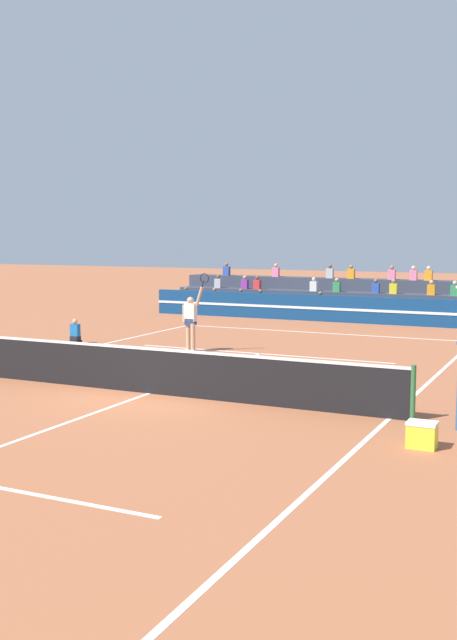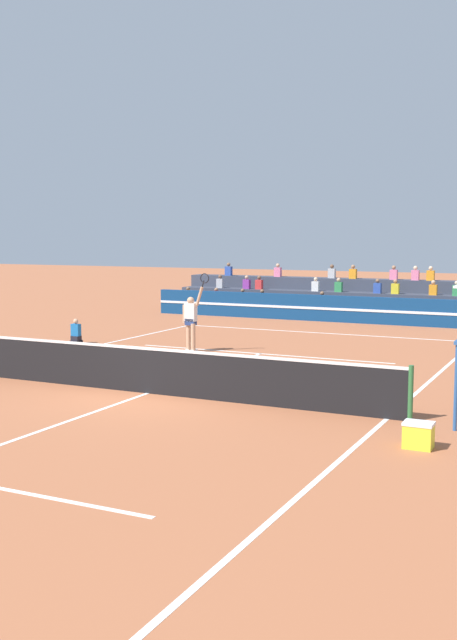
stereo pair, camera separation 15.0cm
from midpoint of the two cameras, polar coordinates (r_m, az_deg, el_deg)
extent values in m
plane|color=#AD603D|center=(17.20, -5.93, -5.58)|extent=(120.00, 120.00, 0.00)
cube|color=white|center=(27.87, 7.11, -0.98)|extent=(11.00, 0.10, 0.01)
cube|color=white|center=(15.10, 12.25, -7.37)|extent=(0.10, 23.80, 0.01)
cube|color=white|center=(22.81, 2.64, -2.57)|extent=(8.25, 0.10, 0.01)
cube|color=white|center=(17.20, -5.93, -5.56)|extent=(0.10, 12.85, 0.01)
cylinder|color=#2D6B38|center=(14.88, 13.99, -5.46)|extent=(0.10, 0.10, 1.10)
cube|color=black|center=(17.10, -5.94, -3.94)|extent=(11.90, 0.02, 1.00)
cube|color=white|center=(17.02, -5.96, -2.18)|extent=(11.90, 0.04, 0.06)
cube|color=navy|center=(31.32, 9.32, 0.80)|extent=(18.00, 0.24, 1.10)
cube|color=white|center=(31.19, 9.25, 0.78)|extent=(18.00, 0.02, 0.10)
cube|color=#383D4C|center=(32.56, 9.96, 0.51)|extent=(17.87, 0.95, 0.55)
cube|color=#2D4CA5|center=(34.23, 1.21, 1.72)|extent=(0.32, 0.22, 0.44)
sphere|color=brown|center=(34.20, 1.21, 2.26)|extent=(0.18, 0.18, 0.18)
cube|color=orange|center=(35.51, -2.97, 1.89)|extent=(0.32, 0.22, 0.44)
sphere|color=brown|center=(35.49, -2.98, 2.40)|extent=(0.18, 0.18, 0.18)
cube|color=black|center=(33.83, 2.71, 1.66)|extent=(0.32, 0.22, 0.44)
sphere|color=brown|center=(33.81, 2.71, 2.20)|extent=(0.18, 0.18, 0.18)
cube|color=purple|center=(34.82, -0.82, 1.80)|extent=(0.32, 0.22, 0.44)
sphere|color=#9E7051|center=(34.79, -0.82, 2.33)|extent=(0.18, 0.18, 0.18)
cube|color=black|center=(32.82, 7.27, 1.47)|extent=(0.32, 0.22, 0.44)
sphere|color=brown|center=(32.79, 7.28, 2.03)|extent=(0.18, 0.18, 0.18)
cube|color=#383D4C|center=(33.45, 10.42, 1.13)|extent=(17.87, 0.95, 1.10)
cube|color=#2D4CA5|center=(33.06, 11.41, 2.39)|extent=(0.32, 0.22, 0.44)
sphere|color=brown|center=(33.04, 11.42, 2.94)|extent=(0.18, 0.18, 0.18)
cube|color=orange|center=(32.55, 15.46, 2.22)|extent=(0.32, 0.22, 0.44)
sphere|color=tan|center=(32.52, 15.47, 2.79)|extent=(0.18, 0.18, 0.18)
cube|color=#338C4C|center=(33.54, 8.51, 2.50)|extent=(0.32, 0.22, 0.44)
sphere|color=tan|center=(33.52, 8.52, 3.05)|extent=(0.18, 0.18, 0.18)
cube|color=#B2B2B7|center=(35.75, -0.52, 2.81)|extent=(0.32, 0.22, 0.44)
sphere|color=brown|center=(35.73, -0.52, 3.32)|extent=(0.18, 0.18, 0.18)
cube|color=red|center=(34.89, 2.47, 2.71)|extent=(0.32, 0.22, 0.44)
sphere|color=brown|center=(34.87, 2.47, 3.24)|extent=(0.18, 0.18, 0.18)
cube|color=silver|center=(33.88, 6.78, 2.57)|extent=(0.32, 0.22, 0.44)
sphere|color=beige|center=(33.86, 6.78, 3.11)|extent=(0.18, 0.18, 0.18)
cube|color=#338C4C|center=(32.39, 17.11, 2.15)|extent=(0.32, 0.22, 0.44)
sphere|color=beige|center=(32.36, 17.13, 2.72)|extent=(0.18, 0.18, 0.18)
cube|color=purple|center=(35.15, 1.51, 2.75)|extent=(0.32, 0.22, 0.44)
sphere|color=tan|center=(35.13, 1.52, 3.27)|extent=(0.18, 0.18, 0.18)
cube|color=yellow|center=(32.87, 12.72, 2.34)|extent=(0.32, 0.22, 0.44)
sphere|color=#9E7051|center=(32.85, 12.73, 2.89)|extent=(0.18, 0.18, 0.18)
cube|color=#383D4C|center=(34.34, 10.85, 1.72)|extent=(17.87, 0.95, 1.65)
cube|color=#2D4CA5|center=(36.57, 0.12, 3.75)|extent=(0.32, 0.22, 0.44)
sphere|color=brown|center=(36.56, 0.12, 4.25)|extent=(0.18, 0.18, 0.18)
cube|color=orange|center=(34.31, 9.59, 3.49)|extent=(0.32, 0.22, 0.44)
sphere|color=#9E7051|center=(34.30, 9.60, 4.02)|extent=(0.18, 0.18, 0.18)
cube|color=#B2B2B7|center=(34.61, 8.00, 3.54)|extent=(0.32, 0.22, 0.44)
sphere|color=brown|center=(34.59, 8.01, 4.07)|extent=(0.18, 0.18, 0.18)
cube|color=pink|center=(33.84, 12.59, 3.38)|extent=(0.32, 0.22, 0.44)
sphere|color=#9E7051|center=(33.82, 12.61, 3.93)|extent=(0.18, 0.18, 0.18)
cube|color=orange|center=(33.50, 15.26, 3.28)|extent=(0.32, 0.22, 0.44)
sphere|color=beige|center=(33.49, 15.28, 3.83)|extent=(0.18, 0.18, 0.18)
cube|color=pink|center=(33.63, 14.17, 3.33)|extent=(0.32, 0.22, 0.44)
sphere|color=beige|center=(33.61, 14.19, 3.87)|extent=(0.18, 0.18, 0.18)
cube|color=pink|center=(35.52, 3.90, 3.66)|extent=(0.32, 0.22, 0.44)
sphere|color=tan|center=(35.51, 3.90, 4.18)|extent=(0.18, 0.18, 0.18)
cylinder|color=#285699|center=(14.37, 17.24, -4.96)|extent=(0.07, 0.07, 1.60)
cube|color=black|center=(25.34, -11.36, -1.67)|extent=(0.28, 0.36, 0.12)
cube|color=black|center=(25.32, -11.37, -1.40)|extent=(0.28, 0.24, 0.18)
cube|color=#1966B2|center=(25.28, -11.38, -0.75)|extent=(0.30, 0.18, 0.40)
sphere|color=tan|center=(25.25, -11.40, -0.09)|extent=(0.17, 0.17, 0.17)
cylinder|color=tan|center=(23.15, -2.88, -1.33)|extent=(0.14, 0.14, 0.90)
cylinder|color=tan|center=(22.97, -2.52, -1.39)|extent=(0.14, 0.14, 0.90)
cube|color=navy|center=(23.02, -2.70, -0.14)|extent=(0.33, 0.21, 0.20)
cube|color=silver|center=(22.99, -2.71, 0.60)|extent=(0.37, 0.22, 0.56)
sphere|color=tan|center=(22.95, -2.71, 1.50)|extent=(0.22, 0.22, 0.22)
cube|color=white|center=(23.24, -2.83, -2.31)|extent=(0.13, 0.27, 0.09)
cube|color=white|center=(23.06, -2.46, -2.37)|extent=(0.13, 0.27, 0.09)
cylinder|color=tan|center=(23.12, -3.22, 0.48)|extent=(0.09, 0.09, 0.56)
cylinder|color=tan|center=(22.78, -2.04, 1.83)|extent=(0.28, 0.10, 0.60)
cylinder|color=black|center=(22.69, -1.77, 2.77)|extent=(0.10, 0.04, 0.22)
torus|color=black|center=(22.65, -1.64, 3.20)|extent=(0.39, 0.05, 0.39)
sphere|color=#C6DB33|center=(17.14, 8.16, -5.53)|extent=(0.07, 0.07, 0.07)
cube|color=yellow|center=(13.17, 14.59, -8.59)|extent=(0.48, 0.36, 0.40)
cube|color=white|center=(13.11, 14.61, -7.64)|extent=(0.50, 0.38, 0.05)
camera|label=1|loc=(0.07, -89.81, 0.02)|focal=42.00mm
camera|label=2|loc=(0.07, 90.19, -0.02)|focal=42.00mm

